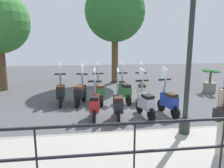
{
  "coord_description": "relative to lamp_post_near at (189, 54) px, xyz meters",
  "views": [
    {
      "loc": [
        -7.21,
        1.47,
        2.42
      ],
      "look_at": [
        0.2,
        0.5,
        0.9
      ],
      "focal_mm": 35.0,
      "sensor_mm": 36.0,
      "label": 1
    }
  ],
  "objects": [
    {
      "name": "scooter_near_3",
      "position": [
        1.69,
        2.13,
        -1.61
      ],
      "size": [
        1.23,
        0.44,
        1.54
      ],
      "rotation": [
        0.0,
        0.0,
        -0.1
      ],
      "color": "black",
      "rests_on": "ground_plane"
    },
    {
      "name": "promenade_walkway",
      "position": [
        -0.75,
        0.97,
        -2.02
      ],
      "size": [
        2.2,
        20.0,
        0.15
      ],
      "color": "#A39E93",
      "rests_on": "ground_plane"
    },
    {
      "name": "scooter_far_1",
      "position": [
        3.31,
        0.89,
        -1.61
      ],
      "size": [
        1.22,
        0.49,
        1.54
      ],
      "rotation": [
        0.0,
        0.0,
        0.2
      ],
      "color": "black",
      "rests_on": "ground_plane"
    },
    {
      "name": "scooter_far_2",
      "position": [
        3.3,
        1.87,
        -1.61
      ],
      "size": [
        1.23,
        0.44,
        1.54
      ],
      "rotation": [
        0.0,
        0.0,
        0.1
      ],
      "color": "black",
      "rests_on": "ground_plane"
    },
    {
      "name": "scooter_far_3",
      "position": [
        3.25,
        2.58,
        -1.61
      ],
      "size": [
        1.2,
        0.55,
        1.54
      ],
      "rotation": [
        0.0,
        0.0,
        -0.3
      ],
      "color": "black",
      "rests_on": "ground_plane"
    },
    {
      "name": "scooter_near_2",
      "position": [
        1.53,
        1.42,
        -1.61
      ],
      "size": [
        1.23,
        0.44,
        1.54
      ],
      "rotation": [
        0.0,
        0.0,
        -0.12
      ],
      "color": "black",
      "rests_on": "ground_plane"
    },
    {
      "name": "potted_palm",
      "position": [
        4.51,
        -3.39,
        -1.65
      ],
      "size": [
        1.06,
        0.66,
        1.05
      ],
      "color": "slate",
      "rests_on": "ground_plane"
    },
    {
      "name": "tree_distant",
      "position": [
        7.4,
        0.68,
        1.79
      ],
      "size": [
        3.27,
        3.27,
        5.55
      ],
      "color": "brown",
      "rests_on": "ground_plane"
    },
    {
      "name": "lamp_post_near",
      "position": [
        0.0,
        0.0,
        0.0
      ],
      "size": [
        0.26,
        0.9,
        4.38
      ],
      "color": "#232D28",
      "rests_on": "promenade_walkway"
    },
    {
      "name": "ground_plane",
      "position": [
        2.4,
        0.97,
        -2.09
      ],
      "size": [
        28.0,
        28.0,
        0.0
      ],
      "primitive_type": "plane",
      "color": "#4C4C4F"
    },
    {
      "name": "fence_railing",
      "position": [
        -1.8,
        0.97,
        -1.19
      ],
      "size": [
        0.04,
        16.03,
        1.07
      ],
      "color": "black",
      "rests_on": "promenade_walkway"
    },
    {
      "name": "scooter_far_0",
      "position": [
        3.26,
        0.23,
        -1.61
      ],
      "size": [
        1.23,
        0.46,
        1.54
      ],
      "rotation": [
        0.0,
        0.0,
        -0.15
      ],
      "color": "black",
      "rests_on": "ground_plane"
    },
    {
      "name": "scooter_near_0",
      "position": [
        1.71,
        -0.26,
        -1.61
      ],
      "size": [
        1.22,
        0.49,
        1.54
      ],
      "rotation": [
        0.0,
        0.0,
        0.2
      ],
      "color": "black",
      "rests_on": "ground_plane"
    },
    {
      "name": "scooter_far_4",
      "position": [
        3.34,
        3.32,
        -1.61
      ],
      "size": [
        1.23,
        0.44,
        1.54
      ],
      "rotation": [
        0.0,
        0.0,
        0.05
      ],
      "color": "black",
      "rests_on": "ground_plane"
    },
    {
      "name": "scooter_near_1",
      "position": [
        1.62,
        0.53,
        -1.61
      ],
      "size": [
        1.22,
        0.48,
        1.54
      ],
      "rotation": [
        0.0,
        0.0,
        0.19
      ],
      "color": "black",
      "rests_on": "ground_plane"
    }
  ]
}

